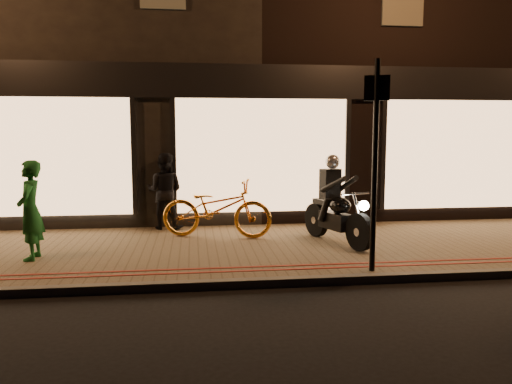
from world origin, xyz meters
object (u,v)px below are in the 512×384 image
Objects in this scene: sign_post at (375,155)px; bicycle_gold at (217,208)px; motorcycle at (336,209)px; person_green at (30,210)px.

bicycle_gold is (-2.12, 2.59, -1.12)m from sign_post.
motorcycle is 5.10m from person_green.
bicycle_gold is (-2.10, 0.75, -0.06)m from motorcycle.
bicycle_gold is 1.35× the size of person_green.
motorcycle is 2.13m from sign_post.
sign_post reaches higher than person_green.
motorcycle is 1.20× the size of person_green.
sign_post is (0.01, -1.84, 1.06)m from motorcycle.
motorcycle is 2.23m from bicycle_gold.
motorcycle is at bearing -94.29° from bicycle_gold.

